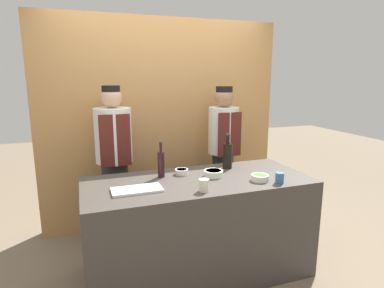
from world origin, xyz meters
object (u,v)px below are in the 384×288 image
cup_blue (280,178)px  cutting_board (137,190)px  sauce_bowl_purple (214,173)px  sauce_bowl_green (260,177)px  bottle_soy (228,155)px  bottle_wine (161,163)px  sauce_bowl_white (182,171)px  chef_left (115,161)px  chef_right (223,152)px  cup_cream (204,185)px

cup_blue → cutting_board: bearing=169.7°
sauce_bowl_purple → sauce_bowl_green: size_ratio=1.15×
sauce_bowl_green → bottle_soy: bottle_soy is taller
bottle_soy → cup_blue: bearing=-68.6°
bottle_wine → sauce_bowl_green: bearing=-26.4°
sauce_bowl_white → chef_left: chef_left is taller
sauce_bowl_green → chef_right: 1.04m
chef_left → bottle_wine: bearing=-62.8°
sauce_bowl_white → cutting_board: (-0.46, -0.30, -0.02)m
cup_cream → cutting_board: bearing=159.9°
sauce_bowl_green → cutting_board: (-1.03, 0.10, -0.02)m
sauce_bowl_green → bottle_soy: (-0.10, 0.44, 0.10)m
sauce_bowl_white → chef_left: 0.83m
chef_left → cup_cream: bearing=-63.4°
bottle_wine → cup_cream: size_ratio=3.21×
bottle_wine → cup_blue: bottle_wine is taller
sauce_bowl_green → sauce_bowl_white: sauce_bowl_green is taller
bottle_soy → cup_cream: bottle_soy is taller
cup_blue → sauce_bowl_purple: bearing=141.5°
bottle_soy → bottle_wine: size_ratio=1.06×
sauce_bowl_green → chef_right: size_ratio=0.09×
sauce_bowl_green → sauce_bowl_white: (-0.57, 0.39, -0.00)m
sauce_bowl_white → bottle_soy: bottle_soy is taller
bottle_wine → cup_blue: 1.01m
sauce_bowl_purple → sauce_bowl_white: 0.29m
cutting_board → sauce_bowl_purple: bearing=11.5°
sauce_bowl_green → bottle_wine: bottle_wine is taller
sauce_bowl_purple → chef_left: size_ratio=0.10×
bottle_soy → chef_right: (0.23, 0.59, -0.12)m
cutting_board → sauce_bowl_white: bearing=32.9°
cutting_board → cup_cream: 0.52m
sauce_bowl_white → bottle_soy: 0.49m
sauce_bowl_green → cup_cream: size_ratio=1.50×
cup_cream → cup_blue: cup_cream is taller
sauce_bowl_white → sauce_bowl_purple: bearing=-31.5°
bottle_wine → chef_left: chef_left is taller
sauce_bowl_purple → bottle_wine: 0.47m
bottle_wine → cup_cream: (0.22, -0.46, -0.07)m
bottle_soy → chef_left: size_ratio=0.20×
sauce_bowl_white → cup_blue: size_ratio=1.29×
cup_cream → chef_left: 1.24m
sauce_bowl_purple → sauce_bowl_green: sauce_bowl_purple is taller
sauce_bowl_green → cutting_board: bearing=174.6°
sauce_bowl_white → chef_right: chef_right is taller
cup_cream → chef_right: size_ratio=0.06×
bottle_soy → sauce_bowl_purple: bearing=-139.5°
chef_left → bottle_soy: bearing=-30.7°
cutting_board → cup_blue: bearing=-10.3°
bottle_wine → cup_cream: 0.52m
bottle_soy → cup_cream: (-0.45, -0.52, -0.08)m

